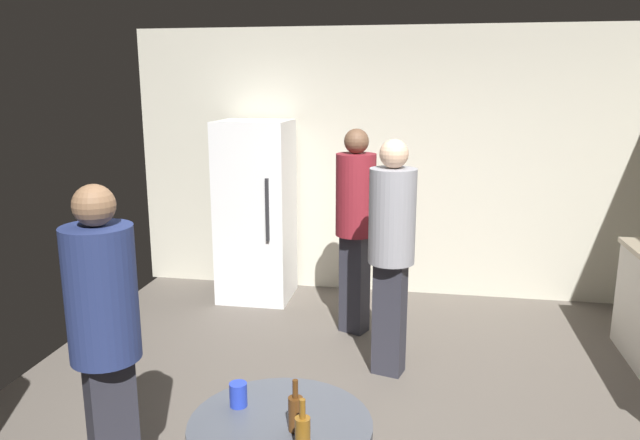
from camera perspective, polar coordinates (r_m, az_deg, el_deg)
ground_plane at (r=4.14m, az=3.88°, el=-19.36°), size 5.20×5.20×0.10m
wall_back at (r=6.18m, az=6.73°, el=5.31°), size 5.32×0.06×2.70m
refrigerator at (r=6.05m, az=-6.10°, el=0.85°), size 0.70×0.68×1.80m
beer_bottle_amber at (r=2.50m, az=-1.65°, el=-19.56°), size 0.06×0.06×0.23m
beer_bottle_brown at (r=2.64m, az=-2.34°, el=-17.74°), size 0.06×0.06×0.23m
plastic_cup_blue at (r=2.84m, az=-7.75°, el=-16.08°), size 0.08×0.08×0.11m
person_in_maroon_shirt at (r=5.13m, az=3.38°, el=0.44°), size 0.45×0.45×1.79m
person_in_gray_shirt at (r=4.40m, az=6.81°, el=-1.89°), size 0.42×0.42×1.77m
person_in_navy_shirt at (r=3.15m, az=-19.77°, el=-9.57°), size 0.48×0.48×1.71m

